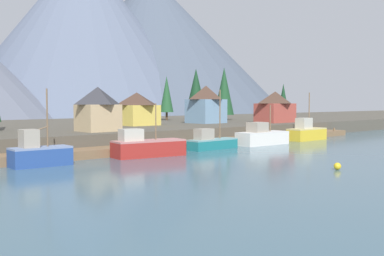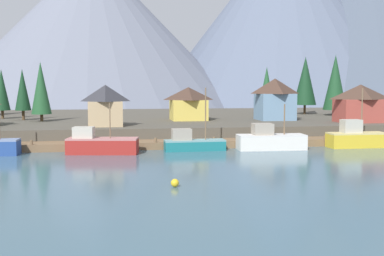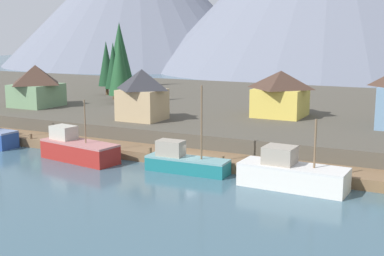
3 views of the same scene
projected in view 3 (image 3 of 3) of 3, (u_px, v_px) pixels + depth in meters
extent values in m
cube|color=#3D5B6B|center=(254.00, 137.00, 68.91)|extent=(400.00, 400.00, 1.00)
cube|color=brown|center=(193.00, 158.00, 52.93)|extent=(80.00, 4.00, 1.00)
cylinder|color=brown|center=(31.00, 140.00, 60.14)|extent=(0.36, 0.36, 1.60)
cylinder|color=brown|center=(87.00, 147.00, 56.60)|extent=(0.36, 0.36, 1.60)
cylinder|color=brown|center=(150.00, 155.00, 53.06)|extent=(0.36, 0.36, 1.60)
cylinder|color=brown|center=(222.00, 164.00, 49.52)|extent=(0.36, 0.36, 1.60)
cylinder|color=brown|center=(306.00, 174.00, 45.98)|extent=(0.36, 0.36, 1.60)
cube|color=#4C473D|center=(282.00, 111.00, 79.13)|extent=(400.00, 56.00, 2.50)
cube|color=maroon|center=(80.00, 152.00, 53.87)|extent=(9.17, 4.35, 1.80)
cube|color=#AD6C6A|center=(79.00, 143.00, 53.68)|extent=(9.17, 4.35, 0.20)
cube|color=#B2AD9E|center=(64.00, 132.00, 54.91)|extent=(2.80, 2.21, 1.41)
cylinder|color=brown|center=(85.00, 121.00, 52.71)|extent=(0.14, 0.14, 4.42)
cube|color=#196B70|center=(187.00, 166.00, 49.49)|extent=(8.08, 2.48, 1.24)
cube|color=#679496|center=(187.00, 159.00, 49.36)|extent=(8.08, 2.48, 0.20)
cube|color=gray|center=(171.00, 148.00, 49.95)|extent=(2.59, 1.62, 1.49)
cylinder|color=brown|center=(202.00, 123.00, 48.10)|extent=(0.17, 0.17, 6.88)
cube|color=silver|center=(293.00, 178.00, 44.40)|extent=(9.21, 3.45, 1.82)
cube|color=silver|center=(293.00, 166.00, 44.21)|extent=(9.21, 3.45, 0.20)
cube|color=gray|center=(280.00, 155.00, 44.64)|extent=(2.68, 2.39, 1.50)
cylinder|color=brown|center=(315.00, 144.00, 42.97)|extent=(0.18, 0.18, 4.10)
cube|color=tan|center=(142.00, 105.00, 63.55)|extent=(5.01, 4.60, 3.73)
pyramid|color=#2D2D33|center=(142.00, 79.00, 62.99)|extent=(5.26, 4.83, 2.46)
cube|color=#6B8E66|center=(37.00, 95.00, 75.13)|extent=(5.77, 6.22, 3.21)
pyramid|color=#422D23|center=(36.00, 75.00, 74.59)|extent=(6.06, 6.53, 2.72)
cube|color=gold|center=(280.00, 102.00, 66.35)|extent=(6.05, 6.07, 3.55)
pyramid|color=#422D23|center=(281.00, 80.00, 65.83)|extent=(6.35, 6.38, 2.22)
cylinder|color=#4C3823|center=(120.00, 99.00, 78.38)|extent=(0.50, 0.50, 1.25)
cone|color=#1E4C28|center=(119.00, 65.00, 77.46)|extent=(3.34, 3.34, 8.83)
cylinder|color=#4C3823|center=(120.00, 84.00, 101.21)|extent=(0.50, 0.50, 1.19)
cone|color=#194223|center=(120.00, 52.00, 100.08)|extent=(4.92, 4.92, 11.19)
cylinder|color=#4C3823|center=(114.00, 94.00, 83.16)|extent=(0.50, 0.50, 1.71)
cone|color=#14381E|center=(113.00, 66.00, 82.35)|extent=(2.71, 2.71, 7.24)
cylinder|color=#4C3823|center=(107.00, 90.00, 88.89)|extent=(0.50, 0.50, 1.54)
cone|color=#14381E|center=(106.00, 64.00, 88.07)|extent=(2.87, 2.87, 7.48)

